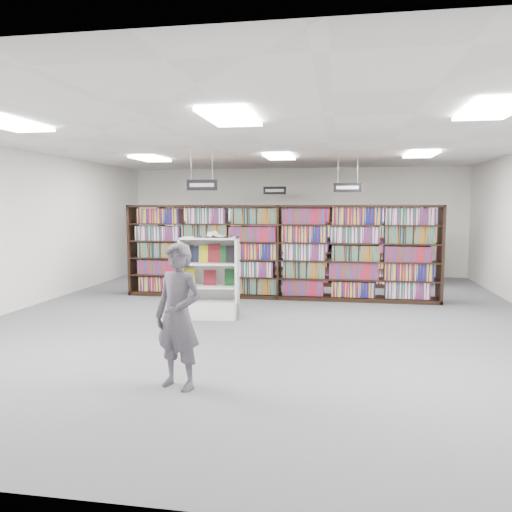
% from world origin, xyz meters
% --- Properties ---
extents(floor, '(12.00, 12.00, 0.00)m').
position_xyz_m(floor, '(0.00, 0.00, 0.00)').
color(floor, '#545459').
rests_on(floor, ground).
extents(ceiling, '(10.00, 12.00, 0.10)m').
position_xyz_m(ceiling, '(0.00, 0.00, 3.20)').
color(ceiling, silver).
rests_on(ceiling, wall_back).
extents(wall_back, '(10.00, 0.10, 3.20)m').
position_xyz_m(wall_back, '(0.00, 6.00, 1.60)').
color(wall_back, silver).
rests_on(wall_back, ground).
extents(wall_front, '(10.00, 0.10, 3.20)m').
position_xyz_m(wall_front, '(0.00, -6.00, 1.60)').
color(wall_front, silver).
rests_on(wall_front, ground).
extents(wall_left, '(0.10, 12.00, 3.20)m').
position_xyz_m(wall_left, '(-5.00, 0.00, 1.60)').
color(wall_left, silver).
rests_on(wall_left, ground).
extents(bookshelf_row_near, '(7.00, 0.60, 2.10)m').
position_xyz_m(bookshelf_row_near, '(0.00, 2.00, 1.05)').
color(bookshelf_row_near, black).
rests_on(bookshelf_row_near, floor).
extents(bookshelf_row_mid, '(7.00, 0.60, 2.10)m').
position_xyz_m(bookshelf_row_mid, '(0.00, 4.00, 1.05)').
color(bookshelf_row_mid, black).
rests_on(bookshelf_row_mid, floor).
extents(bookshelf_row_far, '(7.00, 0.60, 2.10)m').
position_xyz_m(bookshelf_row_far, '(0.00, 5.70, 1.05)').
color(bookshelf_row_far, black).
rests_on(bookshelf_row_far, floor).
extents(aisle_sign_left, '(0.65, 0.02, 0.80)m').
position_xyz_m(aisle_sign_left, '(-1.50, 1.00, 2.53)').
color(aisle_sign_left, '#B2B2B7').
rests_on(aisle_sign_left, ceiling).
extents(aisle_sign_right, '(0.65, 0.02, 0.80)m').
position_xyz_m(aisle_sign_right, '(1.50, 3.00, 2.53)').
color(aisle_sign_right, '#B2B2B7').
rests_on(aisle_sign_right, ceiling).
extents(aisle_sign_center, '(0.65, 0.02, 0.80)m').
position_xyz_m(aisle_sign_center, '(-0.50, 5.00, 2.53)').
color(aisle_sign_center, '#B2B2B7').
rests_on(aisle_sign_center, ceiling).
extents(troffer_front_left, '(0.60, 1.20, 0.04)m').
position_xyz_m(troffer_front_left, '(-3.00, -3.00, 3.16)').
color(troffer_front_left, white).
rests_on(troffer_front_left, ceiling).
extents(troffer_front_center, '(0.60, 1.20, 0.04)m').
position_xyz_m(troffer_front_center, '(0.00, -3.00, 3.16)').
color(troffer_front_center, white).
rests_on(troffer_front_center, ceiling).
extents(troffer_front_right, '(0.60, 1.20, 0.04)m').
position_xyz_m(troffer_front_right, '(3.00, -3.00, 3.16)').
color(troffer_front_right, white).
rests_on(troffer_front_right, ceiling).
extents(troffer_back_left, '(0.60, 1.20, 0.04)m').
position_xyz_m(troffer_back_left, '(-3.00, 2.00, 3.16)').
color(troffer_back_left, white).
rests_on(troffer_back_left, ceiling).
extents(troffer_back_center, '(0.60, 1.20, 0.04)m').
position_xyz_m(troffer_back_center, '(0.00, 2.00, 3.16)').
color(troffer_back_center, white).
rests_on(troffer_back_center, ceiling).
extents(troffer_back_right, '(0.60, 1.20, 0.04)m').
position_xyz_m(troffer_back_right, '(3.00, 2.00, 3.16)').
color(troffer_back_right, white).
rests_on(troffer_back_right, ceiling).
extents(endcap_display, '(1.13, 0.65, 1.50)m').
position_xyz_m(endcap_display, '(-1.04, -0.16, 0.50)').
color(endcap_display, silver).
rests_on(endcap_display, floor).
extents(open_book, '(0.67, 0.41, 0.13)m').
position_xyz_m(open_book, '(-0.97, -0.17, 1.53)').
color(open_book, black).
rests_on(open_book, endcap_display).
extents(shopper, '(0.71, 0.58, 1.67)m').
position_xyz_m(shopper, '(-0.46, -3.75, 0.84)').
color(shopper, '#504C57').
rests_on(shopper, floor).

